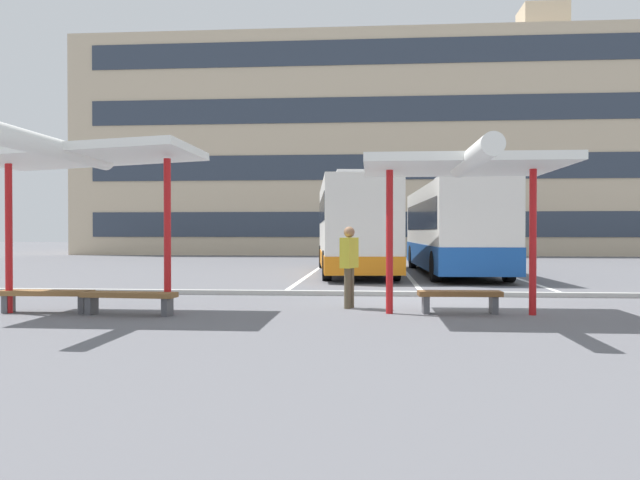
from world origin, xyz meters
The scene contains 14 objects.
ground_plane centered at (0.00, 0.00, 0.00)m, with size 160.00×160.00×0.00m, color slate.
terminal_building centered at (0.04, 33.45, 7.70)m, with size 44.74×11.48×18.13m.
coach_bus_0 centered at (-2.06, 9.59, 1.82)m, with size 3.52×10.90×3.82m.
coach_bus_1 centered at (1.76, 9.55, 1.67)m, with size 2.92×11.21×3.64m.
lane_stripe_0 centered at (-3.69, 8.59, 0.00)m, with size 0.16×14.00×0.01m, color white.
lane_stripe_1 centered at (0.00, 8.59, 0.00)m, with size 0.16×14.00×0.01m, color white.
lane_stripe_2 centered at (3.69, 8.59, 0.00)m, with size 0.16×14.00×0.01m, color white.
waiting_shelter_0 centered at (-6.97, -3.47, 3.06)m, with size 4.25×4.66×3.32m.
bench_0 centered at (-7.87, -3.12, 0.34)m, with size 1.87×0.46×0.45m.
bench_1 centered at (-6.07, -3.34, 0.34)m, with size 1.89×0.56×0.45m.
waiting_shelter_1 centered at (0.39, -2.98, 2.86)m, with size 3.78×5.10×3.08m.
bench_2 centered at (0.39, -2.59, 0.33)m, with size 1.66×0.49×0.45m.
platform_kerb centered at (0.00, 0.83, 0.06)m, with size 44.00×0.24×0.12m, color #ADADA8.
waiting_passenger_0 centered at (-1.83, -1.88, 1.01)m, with size 0.39×0.55×1.74m.
Camera 1 is at (-1.35, -15.59, 1.63)m, focal length 36.34 mm.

